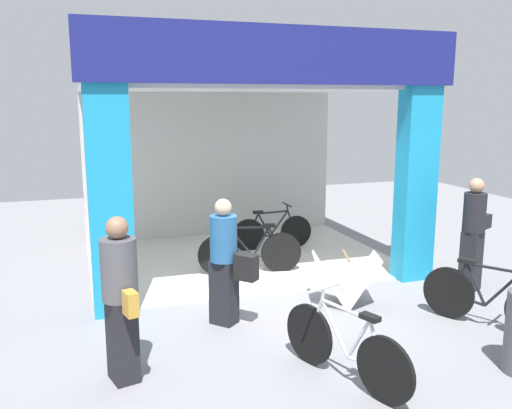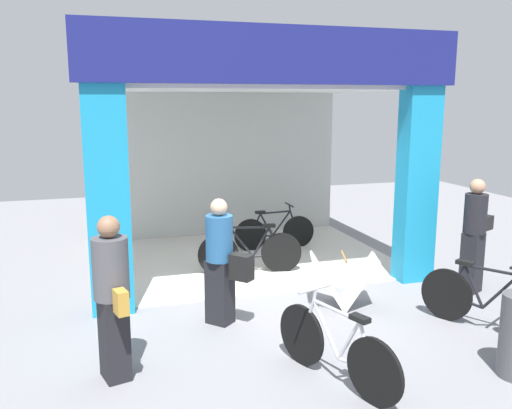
# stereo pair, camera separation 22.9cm
# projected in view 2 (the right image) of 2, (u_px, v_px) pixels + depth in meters

# --- Properties ---
(ground_plane) EXTENTS (18.20, 18.20, 0.00)m
(ground_plane) POSITION_uv_depth(u_px,v_px,m) (275.00, 294.00, 7.94)
(ground_plane) COLOR gray
(ground_plane) RESTS_ON ground
(shop_facade) EXTENTS (5.30, 4.06, 3.74)m
(shop_facade) POSITION_uv_depth(u_px,v_px,m) (241.00, 147.00, 9.26)
(shop_facade) COLOR beige
(shop_facade) RESTS_ON ground
(bicycle_inside_0) EXTENTS (1.56, 0.43, 0.86)m
(bicycle_inside_0) POSITION_uv_depth(u_px,v_px,m) (274.00, 232.00, 10.23)
(bicycle_inside_0) COLOR black
(bicycle_inside_0) RESTS_ON ground
(bicycle_inside_1) EXTENTS (1.67, 0.46, 0.93)m
(bicycle_inside_1) POSITION_uv_depth(u_px,v_px,m) (250.00, 252.00, 8.79)
(bicycle_inside_1) COLOR black
(bicycle_inside_1) RESTS_ON ground
(bicycle_parked_0) EXTENTS (0.62, 1.58, 0.91)m
(bicycle_parked_0) POSITION_uv_depth(u_px,v_px,m) (336.00, 348.00, 5.38)
(bicycle_parked_0) COLOR black
(bicycle_parked_0) RESTS_ON ground
(bicycle_parked_1) EXTENTS (0.86, 1.52, 0.94)m
(bicycle_parked_1) POSITION_uv_depth(u_px,v_px,m) (487.00, 302.00, 6.60)
(bicycle_parked_1) COLOR black
(bicycle_parked_1) RESTS_ON ground
(sandwich_board_sign) EXTENTS (1.01, 0.79, 0.72)m
(sandwich_board_sign) POSITION_uv_depth(u_px,v_px,m) (343.00, 281.00, 7.41)
(sandwich_board_sign) COLOR silver
(sandwich_board_sign) RESTS_ON ground
(pedestrian_0) EXTENTS (0.61, 0.64, 1.60)m
(pedestrian_0) POSITION_uv_depth(u_px,v_px,m) (222.00, 261.00, 6.75)
(pedestrian_0) COLOR black
(pedestrian_0) RESTS_ON ground
(pedestrian_1) EXTENTS (0.43, 0.59, 1.68)m
(pedestrian_1) POSITION_uv_depth(u_px,v_px,m) (112.00, 296.00, 5.37)
(pedestrian_1) COLOR black
(pedestrian_1) RESTS_ON ground
(pedestrian_2) EXTENTS (0.65, 0.48, 1.67)m
(pedestrian_2) POSITION_uv_depth(u_px,v_px,m) (475.00, 234.00, 7.89)
(pedestrian_2) COLOR black
(pedestrian_2) RESTS_ON ground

